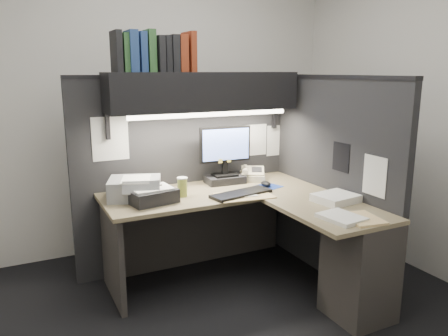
{
  "coord_description": "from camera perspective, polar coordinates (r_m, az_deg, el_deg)",
  "views": [
    {
      "loc": [
        -1.28,
        -2.47,
        1.66
      ],
      "look_at": [
        0.19,
        0.51,
        0.92
      ],
      "focal_mm": 35.0,
      "sensor_mm": 36.0,
      "label": 1
    }
  ],
  "objects": [
    {
      "name": "partition_back",
      "position": [
        3.75,
        -4.98,
        -0.73
      ],
      "size": [
        1.9,
        0.06,
        1.6
      ],
      "primitive_type": "cube",
      "color": "black",
      "rests_on": "floor"
    },
    {
      "name": "wall_right",
      "position": [
        3.92,
        24.71,
        6.92
      ],
      "size": [
        0.04,
        3.0,
        2.7
      ],
      "primitive_type": "cube",
      "color": "silver",
      "rests_on": "floor"
    },
    {
      "name": "task_light_tube",
      "position": [
        3.4,
        -1.68,
        7.02
      ],
      "size": [
        1.32,
        0.04,
        0.04
      ],
      "primitive_type": "cylinder",
      "rotation": [
        0.0,
        1.57,
        0.0
      ],
      "color": "white",
      "rests_on": "overhead_shelf"
    },
    {
      "name": "pinned_papers",
      "position": [
        3.53,
        3.07,
        2.69
      ],
      "size": [
        1.76,
        1.31,
        0.51
      ],
      "color": "white",
      "rests_on": "partition_back"
    },
    {
      "name": "paper_stack_a",
      "position": [
        3.27,
        14.39,
        -3.83
      ],
      "size": [
        0.32,
        0.28,
        0.06
      ],
      "primitive_type": "cube",
      "rotation": [
        0.0,
        0.0,
        0.13
      ],
      "color": "white",
      "rests_on": "desk"
    },
    {
      "name": "notebook_stack",
      "position": [
        3.21,
        -9.47,
        -3.56
      ],
      "size": [
        0.37,
        0.32,
        0.1
      ],
      "primitive_type": "cube",
      "rotation": [
        0.0,
        0.0,
        0.18
      ],
      "color": "black",
      "rests_on": "desk"
    },
    {
      "name": "printer",
      "position": [
        3.32,
        -11.56,
        -2.62
      ],
      "size": [
        0.46,
        0.42,
        0.15
      ],
      "primitive_type": "cube",
      "rotation": [
        0.0,
        0.0,
        -0.34
      ],
      "color": "gray",
      "rests_on": "desk"
    },
    {
      "name": "wall_back",
      "position": [
        4.18,
        -8.39,
        8.21
      ],
      "size": [
        3.5,
        0.04,
        2.7
      ],
      "primitive_type": "cube",
      "color": "silver",
      "rests_on": "floor"
    },
    {
      "name": "monitor",
      "position": [
        3.65,
        0.14,
        0.93
      ],
      "size": [
        0.45,
        0.21,
        0.48
      ],
      "rotation": [
        0.0,
        0.0,
        -0.06
      ],
      "color": "black",
      "rests_on": "desk"
    },
    {
      "name": "floor",
      "position": [
        3.24,
        1.09,
        -18.22
      ],
      "size": [
        3.5,
        3.5,
        0.0
      ],
      "primitive_type": "plane",
      "color": "black",
      "rests_on": "ground"
    },
    {
      "name": "paper_stack_b",
      "position": [
        2.91,
        15.09,
        -6.27
      ],
      "size": [
        0.25,
        0.29,
        0.03
      ],
      "primitive_type": "cube",
      "rotation": [
        0.0,
        0.0,
        0.12
      ],
      "color": "white",
      "rests_on": "desk"
    },
    {
      "name": "wall_front",
      "position": [
        1.64,
        26.11,
        0.32
      ],
      "size": [
        3.5,
        0.04,
        2.7
      ],
      "primitive_type": "cube",
      "color": "silver",
      "rests_on": "floor"
    },
    {
      "name": "telephone",
      "position": [
        3.81,
        3.69,
        -0.88
      ],
      "size": [
        0.3,
        0.3,
        0.09
      ],
      "primitive_type": "cube",
      "rotation": [
        0.0,
        0.0,
        -0.51
      ],
      "color": "beige",
      "rests_on": "desk"
    },
    {
      "name": "keyboard",
      "position": [
        3.34,
        2.26,
        -3.36
      ],
      "size": [
        0.52,
        0.26,
        0.02
      ],
      "primitive_type": "cube",
      "rotation": [
        0.0,
        0.0,
        0.19
      ],
      "color": "black",
      "rests_on": "desk"
    },
    {
      "name": "overhead_shelf",
      "position": [
        3.52,
        -2.66,
        9.97
      ],
      "size": [
        1.55,
        0.34,
        0.3
      ],
      "primitive_type": "cube",
      "color": "black",
      "rests_on": "partition_back"
    },
    {
      "name": "mousepad",
      "position": [
        3.59,
        5.66,
        -2.44
      ],
      "size": [
        0.25,
        0.24,
        0.0
      ],
      "primitive_type": "cube",
      "rotation": [
        0.0,
        0.0,
        0.33
      ],
      "color": "navy",
      "rests_on": "desk"
    },
    {
      "name": "partition_right",
      "position": [
        3.59,
        13.83,
        -1.65
      ],
      "size": [
        0.06,
        1.5,
        1.6
      ],
      "primitive_type": "cube",
      "color": "black",
      "rests_on": "floor"
    },
    {
      "name": "coffee_cup",
      "position": [
        3.31,
        -5.46,
        -2.57
      ],
      "size": [
        0.08,
        0.08,
        0.14
      ],
      "primitive_type": "cylinder",
      "rotation": [
        0.0,
        0.0,
        0.13
      ],
      "color": "#B9B64A",
      "rests_on": "desk"
    },
    {
      "name": "manila_stack",
      "position": [
        2.94,
        17.61,
        -6.34
      ],
      "size": [
        0.25,
        0.3,
        0.02
      ],
      "primitive_type": "cube",
      "rotation": [
        0.0,
        0.0,
        -0.17
      ],
      "color": "#DAB97A",
      "rests_on": "desk"
    },
    {
      "name": "desk",
      "position": [
        3.24,
        7.94,
        -9.61
      ],
      "size": [
        1.7,
        1.53,
        0.73
      ],
      "color": "#887857",
      "rests_on": "floor"
    },
    {
      "name": "mouse",
      "position": [
        3.6,
        5.49,
        -2.05
      ],
      "size": [
        0.08,
        0.12,
        0.04
      ],
      "primitive_type": "ellipsoid",
      "rotation": [
        0.0,
        0.0,
        -0.06
      ],
      "color": "black",
      "rests_on": "mousepad"
    },
    {
      "name": "binder_row",
      "position": [
        3.39,
        -9.15,
        14.65
      ],
      "size": [
        0.61,
        0.25,
        0.3
      ],
      "color": "black",
      "rests_on": "overhead_shelf"
    },
    {
      "name": "open_folder",
      "position": [
        3.32,
        2.64,
        -3.62
      ],
      "size": [
        0.45,
        0.32,
        0.01
      ],
      "primitive_type": "cube",
      "rotation": [
        0.0,
        0.0,
        -0.12
      ],
      "color": "#DAB97A",
      "rests_on": "desk"
    }
  ]
}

